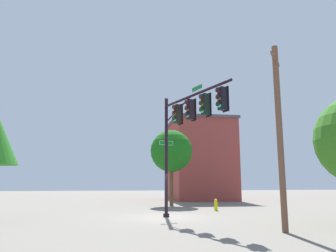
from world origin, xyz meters
The scene contains 6 objects.
ground_plane centered at (0.00, 0.00, 0.00)m, with size 120.00×120.00×0.00m, color slate.
signal_pole_assembly centered at (2.32, 0.85, 5.36)m, with size 5.90×2.66×7.15m.
utility_pole centered at (6.59, 3.89, 4.16)m, with size 1.53×1.15×8.02m.
fire_hydrant centered at (-3.70, 4.18, 0.41)m, with size 0.33×0.24×0.83m.
tree_far centered at (-9.14, 1.86, 4.75)m, with size 3.74×3.74×6.64m.
brick_building centered at (-18.47, 6.83, 4.65)m, with size 9.54×7.00×9.27m.
Camera 1 is at (19.33, -2.96, 2.03)m, focal length 34.57 mm.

